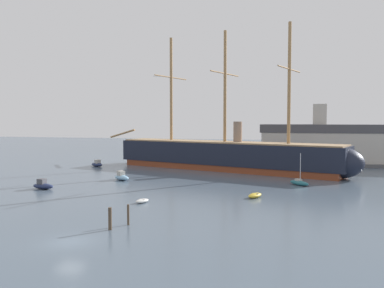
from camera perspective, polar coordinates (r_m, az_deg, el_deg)
The scene contains 12 objects.
ground_plane at distance 39.33m, azimuth -16.73°, elevation -13.02°, with size 400.00×400.00×0.00m, color #4C5B6B.
tall_ship at distance 90.11m, azimuth 4.61°, elevation -1.55°, with size 61.62×24.24×30.54m.
dinghy_near_centre at distance 54.96m, azimuth -7.03°, elevation -7.93°, with size 1.80×2.45×0.53m.
motorboat_mid_left at distance 69.60m, azimuth -20.20°, elevation -5.48°, with size 4.05×2.11×1.63m.
dinghy_mid_right at distance 58.76m, azimuth 8.82°, elevation -7.14°, with size 2.37×3.13×0.68m.
motorboat_alongside_bow at distance 76.07m, azimuth -9.85°, elevation -4.57°, with size 4.23×3.60×1.67m.
sailboat_alongside_stern at distance 71.38m, azimuth 14.82°, elevation -5.26°, with size 3.81×3.88×5.45m.
motorboat_far_left at distance 99.45m, azimuth -13.19°, elevation -2.76°, with size 4.19×3.31×1.63m.
mooring_piling_left_pair at distance 42.16m, azimuth -11.44°, elevation -10.24°, with size 0.36×0.36×2.26m, color #4C3D2D.
mooring_piling_right_pair at distance 43.73m, azimuth -8.95°, elevation -9.78°, with size 0.25×0.25×2.18m, color #4C3D2D.
dockside_warehouse_right at distance 107.49m, azimuth 21.38°, elevation -0.09°, with size 47.14×12.29×15.08m.
seagull_in_flight at distance 70.73m, azimuth -4.92°, elevation 9.42°, with size 1.21×0.70×0.14m.
Camera 1 is at (20.14, -31.94, 10.98)m, focal length 37.98 mm.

